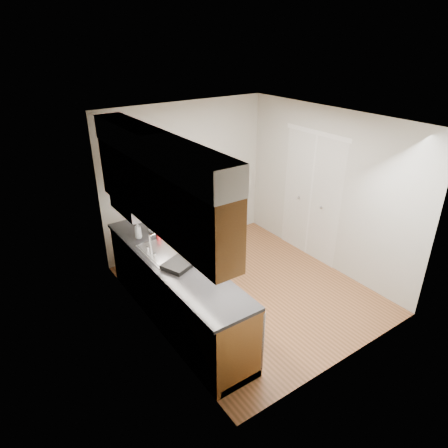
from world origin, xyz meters
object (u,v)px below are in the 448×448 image
at_px(soap_bottle_a, 138,230).
at_px(soap_bottle_c, 152,227).
at_px(dish_rack, 179,265).
at_px(soda_can, 159,236).
at_px(person, 208,231).
at_px(soap_bottle_b, 153,226).

bearing_deg(soap_bottle_a, soap_bottle_c, 16.48).
xyz_separation_m(soap_bottle_c, dish_rack, (-0.14, -1.02, -0.05)).
bearing_deg(soda_can, person, -31.26).
height_order(soap_bottle_a, dish_rack, soap_bottle_a).
height_order(person, soap_bottle_a, person).
distance_m(soap_bottle_b, soda_can, 0.28).
xyz_separation_m(soap_bottle_b, soda_can, (-0.05, -0.27, -0.03)).
distance_m(soap_bottle_a, dish_rack, 0.96).
bearing_deg(dish_rack, soap_bottle_c, 60.50).
relative_size(person, soap_bottle_b, 12.27).
xyz_separation_m(person, soap_bottle_c, (-0.53, 0.62, -0.05)).
xyz_separation_m(soap_bottle_b, soap_bottle_c, (-0.01, 0.01, -0.01)).
bearing_deg(soap_bottle_b, dish_rack, -98.43).
bearing_deg(person, soap_bottle_b, 15.53).
height_order(person, soap_bottle_c, person).
bearing_deg(person, soda_can, 34.33).
distance_m(person, dish_rack, 0.78).
distance_m(soap_bottle_c, dish_rack, 1.03).
relative_size(person, soda_can, 17.82).
relative_size(soap_bottle_a, soap_bottle_b, 1.43).
bearing_deg(soap_bottle_b, person, -50.06).
height_order(soap_bottle_a, soap_bottle_c, soap_bottle_a).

